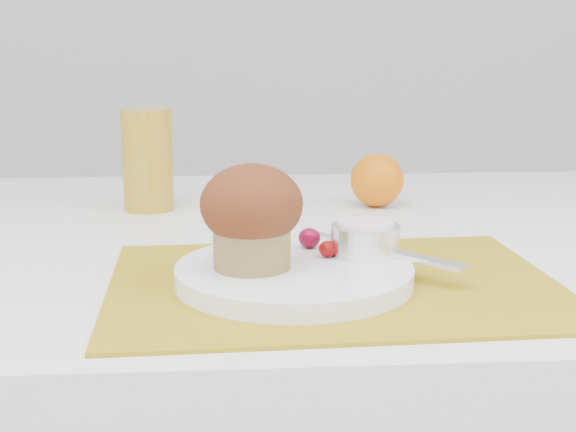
{
  "coord_description": "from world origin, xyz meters",
  "views": [
    {
      "loc": [
        -0.11,
        -0.88,
        0.98
      ],
      "look_at": [
        -0.05,
        -0.09,
        0.8
      ],
      "focal_mm": 50.0,
      "sensor_mm": 36.0,
      "label": 1
    }
  ],
  "objects": [
    {
      "name": "butter_knife",
      "position": [
        0.04,
        -0.13,
        0.77
      ],
      "size": [
        0.14,
        0.15,
        0.0
      ],
      "primitive_type": "cube",
      "rotation": [
        0.0,
        0.0,
        -0.84
      ],
      "color": "silver",
      "rests_on": "plate"
    },
    {
      "name": "cream",
      "position": [
        0.02,
        -0.13,
        0.8
      ],
      "size": [
        0.07,
        0.07,
        0.01
      ],
      "primitive_type": "cylinder",
      "rotation": [
        0.0,
        0.0,
        0.24
      ],
      "color": "silver",
      "rests_on": "ramekin"
    },
    {
      "name": "ramekin",
      "position": [
        0.02,
        -0.13,
        0.79
      ],
      "size": [
        0.08,
        0.08,
        0.03
      ],
      "primitive_type": "cylinder",
      "rotation": [
        0.0,
        0.0,
        -0.15
      ],
      "color": "silver",
      "rests_on": "plate"
    },
    {
      "name": "raspberry_near",
      "position": [
        -0.03,
        -0.1,
        0.78
      ],
      "size": [
        0.02,
        0.02,
        0.02
      ],
      "primitive_type": "ellipsoid",
      "color": "#550218",
      "rests_on": "plate"
    },
    {
      "name": "muffin",
      "position": [
        -0.09,
        -0.17,
        0.82
      ],
      "size": [
        0.09,
        0.09,
        0.1
      ],
      "color": "olive",
      "rests_on": "plate"
    },
    {
      "name": "juice_glass",
      "position": [
        -0.22,
        0.19,
        0.82
      ],
      "size": [
        0.07,
        0.07,
        0.14
      ],
      "primitive_type": "cylinder",
      "rotation": [
        0.0,
        0.0,
        0.09
      ],
      "color": "gold",
      "rests_on": "table"
    },
    {
      "name": "raspberry_far",
      "position": [
        -0.02,
        -0.14,
        0.78
      ],
      "size": [
        0.02,
        0.02,
        0.02
      ],
      "primitive_type": "ellipsoid",
      "color": "#560302",
      "rests_on": "plate"
    },
    {
      "name": "plate",
      "position": [
        -0.05,
        -0.17,
        0.76
      ],
      "size": [
        0.24,
        0.24,
        0.02
      ],
      "primitive_type": "cylinder",
      "rotation": [
        0.0,
        0.0,
        -0.08
      ],
      "color": "white",
      "rests_on": "placemat"
    },
    {
      "name": "placemat",
      "position": [
        -0.02,
        -0.16,
        0.75
      ],
      "size": [
        0.43,
        0.32,
        0.0
      ],
      "primitive_type": "cube",
      "rotation": [
        0.0,
        0.0,
        0.04
      ],
      "color": "#A48516",
      "rests_on": "table"
    },
    {
      "name": "orange",
      "position": [
        0.09,
        0.19,
        0.79
      ],
      "size": [
        0.07,
        0.07,
        0.07
      ],
      "primitive_type": "sphere",
      "color": "orange",
      "rests_on": "table"
    }
  ]
}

